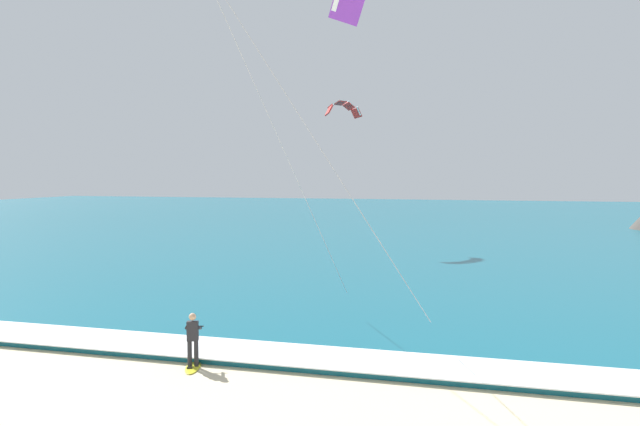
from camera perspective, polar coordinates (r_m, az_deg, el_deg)
sea at (r=77.25m, az=11.70°, el=-0.71°), size 200.00×120.00×0.20m
surf_foam at (r=19.32m, az=0.88°, el=-13.47°), size 200.00×2.33×0.04m
surfboard at (r=19.47m, az=-11.87°, el=-14.00°), size 0.84×1.47×0.09m
kitesurfer at (r=19.23m, az=-11.90°, el=-11.39°), size 0.62×0.62×1.69m
kite_distant at (r=48.05m, az=2.08°, el=9.95°), size 2.42×3.33×1.35m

